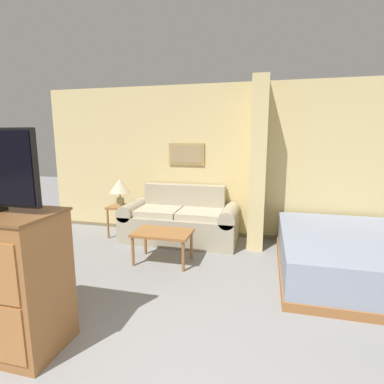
% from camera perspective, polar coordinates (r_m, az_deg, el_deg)
% --- Properties ---
extents(wall_back, '(6.92, 0.16, 2.60)m').
position_cam_1_polar(wall_back, '(5.21, 7.53, 5.61)').
color(wall_back, '#DBC484').
rests_on(wall_back, ground_plane).
extents(wall_partition_pillar, '(0.24, 0.65, 2.60)m').
position_cam_1_polar(wall_partition_pillar, '(4.79, 12.52, 5.11)').
color(wall_partition_pillar, '#DBC484').
rests_on(wall_partition_pillar, ground_plane).
extents(couch, '(1.92, 0.84, 0.91)m').
position_cam_1_polar(couch, '(5.06, -2.22, -5.52)').
color(couch, tan).
rests_on(couch, ground_plane).
extents(coffee_table, '(0.79, 0.51, 0.44)m').
position_cam_1_polar(coffee_table, '(4.18, -5.60, -8.19)').
color(coffee_table, '#996033').
rests_on(coffee_table, ground_plane).
extents(side_table, '(0.39, 0.39, 0.55)m').
position_cam_1_polar(side_table, '(5.38, -13.40, -3.65)').
color(side_table, '#996033').
rests_on(side_table, ground_plane).
extents(table_lamp, '(0.36, 0.36, 0.47)m').
position_cam_1_polar(table_lamp, '(5.29, -13.60, 0.96)').
color(table_lamp, tan).
rests_on(table_lamp, side_table).
extents(bed, '(1.65, 2.17, 0.51)m').
position_cam_1_polar(bed, '(4.36, 27.37, -10.40)').
color(bed, '#996033').
rests_on(bed, ground_plane).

